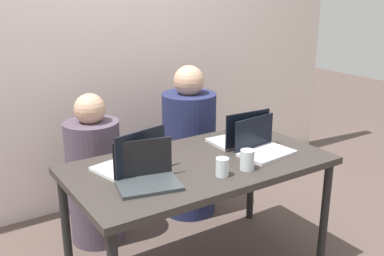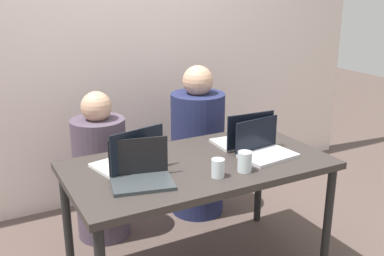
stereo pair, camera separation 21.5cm
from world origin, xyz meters
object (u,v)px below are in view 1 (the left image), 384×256
Objects in this scene: laptop_back_right at (240,137)px; water_glass_center at (222,168)px; person_on_right at (189,149)px; laptop_back_left at (132,161)px; person_on_left at (95,177)px; water_glass_right at (247,161)px; laptop_front_left at (147,175)px; laptop_front_right at (262,146)px.

water_glass_center is at bearing 43.64° from laptop_back_right.
laptop_back_right is 3.37× the size of water_glass_center.
person_on_right is 11.57× the size of water_glass_center.
laptop_back_left is at bearing 138.55° from water_glass_center.
person_on_left reaches higher than water_glass_right.
laptop_front_left is at bearing 73.57° from laptop_back_left.
laptop_back_left is at bearing 159.71° from laptop_front_right.
laptop_front_left is at bearing 161.72° from water_glass_center.
person_on_left is at bearing 12.16° from person_on_right.
laptop_back_right reaches higher than laptop_front_right.
water_glass_right is at bearing 59.49° from laptop_back_right.
water_glass_right is at bearing 135.50° from laptop_back_left.
laptop_front_left is at bearing 174.28° from laptop_front_right.
person_on_right is at bearing -154.21° from laptop_back_left.
person_on_left is at bearing 111.62° from water_glass_center.
laptop_front_left is 0.40m from water_glass_center.
laptop_front_right is at bearing 153.60° from laptop_back_left.
laptop_front_right reaches higher than water_glass_right.
person_on_left is 0.85m from laptop_front_left.
laptop_front_left is (-0.76, -0.21, -0.00)m from laptop_back_right.
laptop_back_left is (-0.75, -0.60, 0.27)m from person_on_right.
laptop_back_left is (-0.00, -0.60, 0.32)m from person_on_left.
person_on_left is 0.91× the size of person_on_right.
laptop_front_left is (-0.01, -0.20, -0.01)m from laptop_back_left.
water_glass_right is 1.13× the size of water_glass_center.
laptop_back_left reaches higher than water_glass_center.
laptop_front_right is at bearing 103.41° from person_on_right.
person_on_left is 1.13m from laptop_front_right.
laptop_back_right is 0.98× the size of laptop_front_right.
person_on_left is at bearing -102.92° from laptop_back_left.
water_glass_center is (0.38, -0.12, -0.00)m from laptop_front_left.
person_on_right is 3.27× the size of laptop_front_left.
laptop_back_left is 1.11× the size of laptop_front_right.
laptop_back_right is at bearing 56.77° from water_glass_right.
laptop_back_left reaches higher than water_glass_right.
person_on_left reaches higher than laptop_front_left.
person_on_right is 0.99m from laptop_back_left.
laptop_front_right is at bearing 19.11° from water_glass_center.
laptop_front_right is (0.01, -0.20, -0.00)m from laptop_back_right.
water_glass_center is (-0.40, -0.14, -0.00)m from laptop_front_right.
water_glass_center is (0.36, -0.32, -0.01)m from laptop_back_left.
water_glass_right is at bearing 88.94° from person_on_right.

